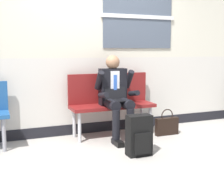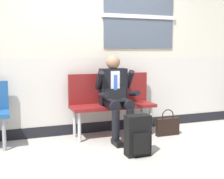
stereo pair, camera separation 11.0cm
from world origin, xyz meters
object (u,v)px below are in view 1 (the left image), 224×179
backpack (139,136)px  person_seated (116,94)px  bench_with_person (111,99)px  handbag (167,126)px

backpack → person_seated: bearing=88.9°
person_seated → backpack: (-0.02, -0.80, -0.41)m
person_seated → backpack: bearing=-91.1°
bench_with_person → handbag: 0.97m
bench_with_person → backpack: size_ratio=2.52×
person_seated → backpack: size_ratio=2.41×
bench_with_person → backpack: bench_with_person is taller
backpack → handbag: bearing=38.7°
bench_with_person → backpack: 1.05m
handbag → bench_with_person: bearing=156.6°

